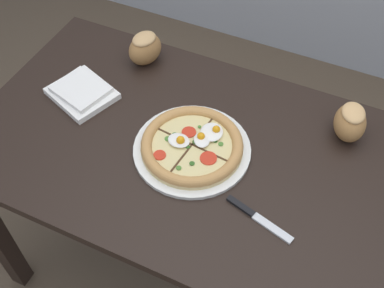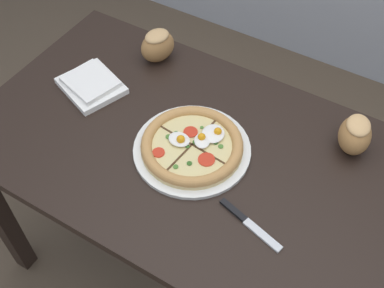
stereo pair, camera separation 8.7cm
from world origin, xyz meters
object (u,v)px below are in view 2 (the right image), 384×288
object	(u,v)px
napkin_folded	(91,84)
bread_piece_far	(158,45)
pizza	(192,146)
dining_table	(221,184)
bread_piece_near	(355,134)
knife_main	(249,224)

from	to	relation	value
napkin_folded	bread_piece_far	world-z (taller)	bread_piece_far
pizza	napkin_folded	bearing A→B (deg)	172.28
dining_table	bread_piece_near	xyz separation A→B (m)	(0.29, 0.23, 0.16)
napkin_folded	knife_main	distance (m)	0.67
bread_piece_far	bread_piece_near	bearing A→B (deg)	-3.32
bread_piece_near	bread_piece_far	world-z (taller)	bread_piece_far
bread_piece_near	bread_piece_far	size ratio (longest dim) A/B	0.98
bread_piece_far	knife_main	distance (m)	0.68
pizza	bread_piece_near	world-z (taller)	bread_piece_near
dining_table	bread_piece_far	size ratio (longest dim) A/B	10.64
bread_piece_far	napkin_folded	bearing A→B (deg)	-114.21
dining_table	bread_piece_near	bearing A→B (deg)	38.97
knife_main	bread_piece_near	bearing A→B (deg)	85.49
napkin_folded	bread_piece_near	size ratio (longest dim) A/B	1.67
bread_piece_near	knife_main	size ratio (longest dim) A/B	0.71
napkin_folded	bread_piece_far	xyz separation A→B (m)	(0.10, 0.23, 0.04)
bread_piece_near	bread_piece_far	bearing A→B (deg)	176.68
pizza	bread_piece_near	size ratio (longest dim) A/B	2.40
knife_main	dining_table	bearing A→B (deg)	152.33
bread_piece_far	pizza	bearing A→B (deg)	-43.25
bread_piece_near	knife_main	xyz separation A→B (m)	(-0.13, -0.37, -0.05)
bread_piece_far	knife_main	size ratio (longest dim) A/B	0.72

